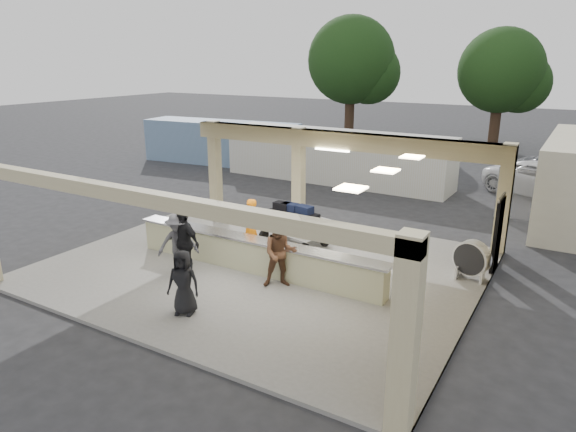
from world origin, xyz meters
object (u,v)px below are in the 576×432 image
Objects in this scene: car_dark at (546,173)px; luggage_cart at (294,221)px; car_white_a at (548,181)px; baggage_counter at (254,255)px; container_white at (336,156)px; drum_fan at (472,259)px; passenger_d at (183,282)px; baggage_handler at (250,227)px; passenger_b at (184,242)px; passenger_a at (280,253)px; passenger_c at (178,244)px; container_blue at (221,142)px.

luggage_cart is at bearing 160.52° from car_dark.
car_white_a reaches higher than luggage_cart.
container_white is at bearing 104.57° from baggage_counter.
luggage_cart reaches higher than baggage_counter.
container_white is (-9.57, -1.90, 0.50)m from car_white_a.
drum_fan is at bearing -160.71° from car_white_a.
drum_fan is 7.82m from passenger_d.
luggage_cart is at bearing -71.34° from container_white.
baggage_handler reaches higher than luggage_cart.
passenger_b is at bearing 175.99° from car_white_a.
passenger_a is at bearing -176.08° from car_white_a.
car_white_a is (8.26, 14.92, -0.21)m from passenger_c.
passenger_b is at bearing -82.12° from container_white.
container_blue is (-10.12, 11.62, 0.23)m from baggage_handler.
baggage_counter is 1.37m from passenger_a.
car_white_a is 9.77m from container_white.
car_white_a reaches higher than drum_fan.
passenger_d is (0.84, -4.02, -0.10)m from baggage_handler.
passenger_a is 2.83m from passenger_b.
passenger_c is 0.33× the size of car_white_a.
container_blue is at bearing 175.17° from container_white.
car_dark is (-0.25, 2.12, -0.09)m from car_white_a.
passenger_b reaches higher than car_dark.
baggage_handler is at bearing -150.05° from drum_fan.
passenger_b reaches higher than luggage_cart.
drum_fan is at bearing -37.23° from container_blue.
car_white_a is at bearing -166.87° from car_dark.
passenger_a reaches higher than luggage_cart.
container_white reaches higher than container_blue.
passenger_d is 0.30× the size of car_white_a.
passenger_b is 18.73m from car_dark.
luggage_cart is 1.61× the size of passenger_d.
passenger_a reaches higher than passenger_d.
passenger_b is (-1.38, -3.77, 0.20)m from luggage_cart.
car_dark is (0.74, 13.26, -0.02)m from drum_fan.
car_white_a is at bearing 64.68° from baggage_counter.
car_white_a is at bearing 72.39° from luggage_cart.
passenger_b is at bearing 161.75° from car_dark.
drum_fan is at bearing 0.88° from passenger_a.
passenger_a is at bearing -22.87° from baggage_counter.
car_dark is (6.42, 13.25, -0.18)m from luggage_cart.
drum_fan is at bearing -45.89° from container_white.
passenger_c is 0.43× the size of car_dark.
passenger_a is 0.20× the size of container_blue.
passenger_d reaches higher than car_dark.
luggage_cart is at bearing 93.96° from baggage_counter.
container_white is 7.91m from container_blue.
passenger_a is at bearing -69.68° from container_white.
container_blue is (-7.87, 0.84, -0.04)m from container_white.
baggage_handler is 15.41m from container_blue.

